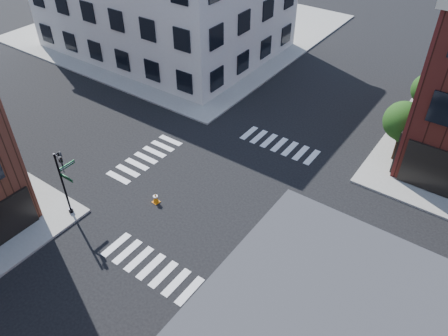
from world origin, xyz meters
TOP-DOWN VIEW (x-y plane):
  - ground at (0.00, 0.00)m, footprint 120.00×120.00m
  - sidewalk_nw at (-21.00, 21.00)m, footprint 30.00×30.00m
  - tree_near at (7.56, 9.98)m, footprint 2.69×2.69m
  - tree_far at (7.56, 15.98)m, footprint 2.43×2.43m
  - signal_pole at (-6.72, -6.68)m, footprint 1.29×1.24m
  - box_truck at (11.99, -4.95)m, footprint 9.06×3.43m
  - traffic_cone at (-3.25, -3.02)m, footprint 0.46×0.46m

SIDE VIEW (x-z plane):
  - ground at x=0.00m, z-range 0.00..0.00m
  - sidewalk_nw at x=-21.00m, z-range 0.00..0.15m
  - traffic_cone at x=-3.25m, z-range -0.01..0.75m
  - box_truck at x=11.99m, z-range 0.08..4.10m
  - signal_pole at x=-6.72m, z-range 0.56..5.16m
  - tree_far at x=7.56m, z-range 0.84..4.91m
  - tree_near at x=7.56m, z-range 0.91..5.41m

